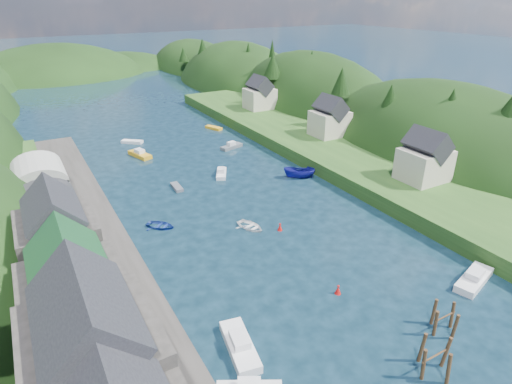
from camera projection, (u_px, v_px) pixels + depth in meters
ground at (197, 168)px, 79.08m from camera, size 600.00×600.00×0.00m
hillside_right at (311, 135)px, 122.14m from camera, size 36.00×245.56×48.00m
far_hills at (88, 97)px, 181.75m from camera, size 103.00×68.00×44.00m
hill_trees at (168, 92)px, 86.94m from camera, size 92.28×148.37×12.71m
quay_left at (93, 295)px, 44.24m from camera, size 12.00×110.00×2.00m
terrace_left_grass at (17, 316)px, 40.99m from camera, size 12.00×110.00×2.50m
quayside_buildings at (88, 342)px, 30.07m from camera, size 8.00×35.84×12.90m
boat_sheds at (44, 194)px, 56.49m from camera, size 7.00×21.00×7.50m
terrace_right at (338, 155)px, 81.96m from camera, size 16.00×120.00×2.40m
right_bank_cottages at (325, 119)px, 87.90m from camera, size 9.00×59.24×8.41m
piling_cluster_near at (434, 361)px, 35.90m from camera, size 3.27×3.04×3.84m
piling_cluster_far at (444, 321)px, 40.43m from camera, size 2.83×2.68×3.51m
channel_buoy_near at (338, 290)px, 45.85m from camera, size 0.70×0.70×1.10m
channel_buoy_far at (280, 227)px, 58.14m from camera, size 0.70×0.70×1.10m
moored_boats at (279, 243)px, 54.08m from camera, size 35.00×91.76×2.24m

